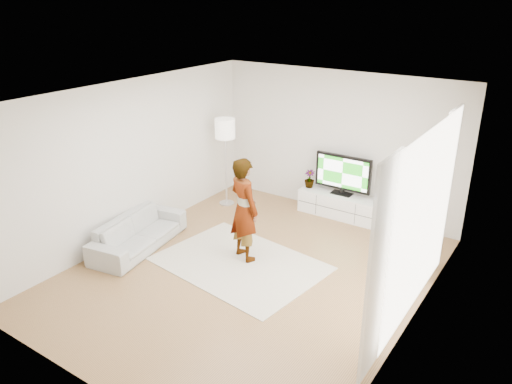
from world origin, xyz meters
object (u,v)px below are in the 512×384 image
Objects in this scene: rug at (240,263)px; floor_lamp at (225,132)px; television at (343,173)px; player at (244,209)px; media_console at (340,205)px; sofa at (138,233)px.

floor_lamp is at bearing 131.83° from rug.
television is 2.51m from player.
player is (-0.06, 0.22, 0.87)m from rug.
media_console is 3.90m from sofa.
media_console is 0.95× the size of player.
rug is 1.88m from sofa.
player is at bearing -104.37° from media_console.
rug is (-0.56, -2.65, -0.89)m from television.
television is 2.46m from floor_lamp.
player reaches higher than television.
rug is at bearing 126.48° from player.
rug is at bearing -102.01° from media_console.
rug is 0.90m from player.
player is at bearing -45.67° from floor_lamp.
television is at bearing 78.11° from rug.
media_console is at bearing -82.84° from player.
floor_lamp is at bearing -24.14° from player.
sofa is (-2.35, -3.15, -0.61)m from television.
rug is 2.95m from floor_lamp.
television is 0.59× the size of sofa.
television is at bearing 90.00° from media_console.
floor_lamp reaches higher than media_console.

